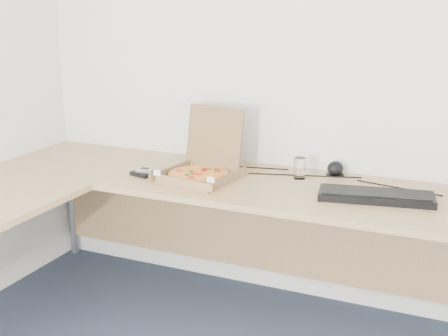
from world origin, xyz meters
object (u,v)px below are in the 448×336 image
at_px(drinking_glass, 300,168).
at_px(wallet, 144,173).
at_px(pizza_box, 200,171).
at_px(desk, 123,201).
at_px(keyboard, 376,196).

distance_m(drinking_glass, wallet, 0.79).
bearing_deg(drinking_glass, pizza_box, -155.89).
height_order(desk, pizza_box, pizza_box).
height_order(desk, keyboard, keyboard).
bearing_deg(keyboard, wallet, 173.75).
distance_m(desk, wallet, 0.32).
relative_size(pizza_box, keyboard, 0.76).
bearing_deg(desk, keyboard, 20.24).
bearing_deg(pizza_box, keyboard, 9.94).
height_order(desk, wallet, wallet).
xyz_separation_m(drinking_glass, keyboard, (0.41, -0.18, -0.04)).
height_order(keyboard, wallet, keyboard).
bearing_deg(drinking_glass, keyboard, -23.77).
xyz_separation_m(pizza_box, wallet, (-0.29, -0.06, -0.03)).
distance_m(desk, pizza_box, 0.44).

